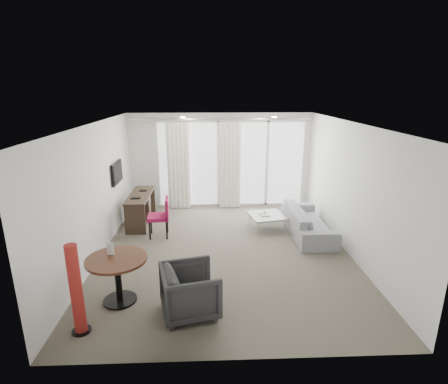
{
  "coord_description": "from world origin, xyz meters",
  "views": [
    {
      "loc": [
        -0.3,
        -6.54,
        3.22
      ],
      "look_at": [
        0.0,
        0.6,
        1.1
      ],
      "focal_mm": 28.0,
      "sensor_mm": 36.0,
      "label": 1
    }
  ],
  "objects_px": {
    "desk": "(141,209)",
    "rattan_chair_a": "(255,178)",
    "red_lamp": "(76,290)",
    "tub_armchair": "(190,291)",
    "coffee_table": "(267,222)",
    "desk_chair": "(158,218)",
    "round_table": "(118,280)",
    "rattan_chair_b": "(275,180)",
    "sofa": "(308,221)"
  },
  "relations": [
    {
      "from": "desk",
      "to": "coffee_table",
      "type": "distance_m",
      "value": 3.1
    },
    {
      "from": "coffee_table",
      "to": "sofa",
      "type": "xyz_separation_m",
      "value": [
        0.9,
        -0.33,
        0.13
      ]
    },
    {
      "from": "red_lamp",
      "to": "tub_armchair",
      "type": "relative_size",
      "value": 1.59
    },
    {
      "from": "desk",
      "to": "tub_armchair",
      "type": "bearing_deg",
      "value": -69.29
    },
    {
      "from": "red_lamp",
      "to": "tub_armchair",
      "type": "distance_m",
      "value": 1.56
    },
    {
      "from": "desk",
      "to": "coffee_table",
      "type": "relative_size",
      "value": 2.04
    },
    {
      "from": "desk",
      "to": "rattan_chair_a",
      "type": "relative_size",
      "value": 2.04
    },
    {
      "from": "desk",
      "to": "red_lamp",
      "type": "relative_size",
      "value": 1.21
    },
    {
      "from": "desk_chair",
      "to": "round_table",
      "type": "xyz_separation_m",
      "value": [
        -0.27,
        -2.51,
        -0.08
      ]
    },
    {
      "from": "coffee_table",
      "to": "rattan_chair_b",
      "type": "xyz_separation_m",
      "value": [
        0.72,
        2.95,
        0.25
      ]
    },
    {
      "from": "round_table",
      "to": "desk",
      "type": "bearing_deg",
      "value": 94.67
    },
    {
      "from": "round_table",
      "to": "red_lamp",
      "type": "xyz_separation_m",
      "value": [
        -0.36,
        -0.71,
        0.28
      ]
    },
    {
      "from": "tub_armchair",
      "to": "sofa",
      "type": "bearing_deg",
      "value": -54.96
    },
    {
      "from": "rattan_chair_a",
      "to": "rattan_chair_b",
      "type": "distance_m",
      "value": 0.7
    },
    {
      "from": "desk",
      "to": "coffee_table",
      "type": "xyz_separation_m",
      "value": [
        3.05,
        -0.51,
        -0.2
      ]
    },
    {
      "from": "round_table",
      "to": "rattan_chair_a",
      "type": "bearing_deg",
      "value": 64.72
    },
    {
      "from": "desk",
      "to": "desk_chair",
      "type": "height_order",
      "value": "desk_chair"
    },
    {
      "from": "red_lamp",
      "to": "coffee_table",
      "type": "xyz_separation_m",
      "value": [
        3.14,
        3.56,
        -0.48
      ]
    },
    {
      "from": "desk_chair",
      "to": "rattan_chair_b",
      "type": "distance_m",
      "value": 4.61
    },
    {
      "from": "tub_armchair",
      "to": "rattan_chair_b",
      "type": "relative_size",
      "value": 0.96
    },
    {
      "from": "desk",
      "to": "tub_armchair",
      "type": "xyz_separation_m",
      "value": [
        1.41,
        -3.72,
        0.0
      ]
    },
    {
      "from": "tub_armchair",
      "to": "sofa",
      "type": "relative_size",
      "value": 0.39
    },
    {
      "from": "coffee_table",
      "to": "sofa",
      "type": "height_order",
      "value": "sofa"
    },
    {
      "from": "tub_armchair",
      "to": "rattan_chair_b",
      "type": "distance_m",
      "value": 6.6
    },
    {
      "from": "rattan_chair_a",
      "to": "desk",
      "type": "bearing_deg",
      "value": -140.01
    },
    {
      "from": "sofa",
      "to": "round_table",
      "type": "bearing_deg",
      "value": 124.39
    },
    {
      "from": "desk",
      "to": "red_lamp",
      "type": "height_order",
      "value": "red_lamp"
    },
    {
      "from": "sofa",
      "to": "rattan_chair_a",
      "type": "relative_size",
      "value": 2.69
    },
    {
      "from": "desk_chair",
      "to": "tub_armchair",
      "type": "xyz_separation_m",
      "value": [
        0.86,
        -2.86,
        -0.08
      ]
    },
    {
      "from": "red_lamp",
      "to": "rattan_chair_a",
      "type": "relative_size",
      "value": 1.69
    },
    {
      "from": "rattan_chair_a",
      "to": "rattan_chair_b",
      "type": "bearing_deg",
      "value": -36.67
    },
    {
      "from": "desk",
      "to": "rattan_chair_a",
      "type": "bearing_deg",
      "value": 41.53
    },
    {
      "from": "round_table",
      "to": "rattan_chair_a",
      "type": "xyz_separation_m",
      "value": [
        2.93,
        6.21,
        0.01
      ]
    },
    {
      "from": "rattan_chair_b",
      "to": "red_lamp",
      "type": "bearing_deg",
      "value": -137.26
    },
    {
      "from": "red_lamp",
      "to": "rattan_chair_b",
      "type": "relative_size",
      "value": 1.53
    },
    {
      "from": "desk",
      "to": "tub_armchair",
      "type": "relative_size",
      "value": 1.93
    },
    {
      "from": "desk_chair",
      "to": "round_table",
      "type": "bearing_deg",
      "value": -100.56
    },
    {
      "from": "round_table",
      "to": "coffee_table",
      "type": "relative_size",
      "value": 1.2
    },
    {
      "from": "desk_chair",
      "to": "rattan_chair_b",
      "type": "relative_size",
      "value": 1.06
    },
    {
      "from": "round_table",
      "to": "tub_armchair",
      "type": "distance_m",
      "value": 1.18
    },
    {
      "from": "tub_armchair",
      "to": "coffee_table",
      "type": "bearing_deg",
      "value": -40.58
    },
    {
      "from": "desk_chair",
      "to": "desk",
      "type": "bearing_deg",
      "value": 118.22
    },
    {
      "from": "desk_chair",
      "to": "red_lamp",
      "type": "height_order",
      "value": "red_lamp"
    },
    {
      "from": "round_table",
      "to": "rattan_chair_b",
      "type": "xyz_separation_m",
      "value": [
        3.5,
        5.8,
        0.05
      ]
    },
    {
      "from": "rattan_chair_a",
      "to": "round_table",
      "type": "bearing_deg",
      "value": -116.81
    },
    {
      "from": "round_table",
      "to": "sofa",
      "type": "xyz_separation_m",
      "value": [
        3.68,
        2.52,
        -0.07
      ]
    },
    {
      "from": "desk_chair",
      "to": "coffee_table",
      "type": "xyz_separation_m",
      "value": [
        2.51,
        0.35,
        -0.28
      ]
    },
    {
      "from": "tub_armchair",
      "to": "round_table",
      "type": "bearing_deg",
      "value": 59.34
    },
    {
      "from": "coffee_table",
      "to": "rattan_chair_b",
      "type": "bearing_deg",
      "value": 76.21
    },
    {
      "from": "red_lamp",
      "to": "rattan_chair_a",
      "type": "distance_m",
      "value": 7.66
    }
  ]
}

